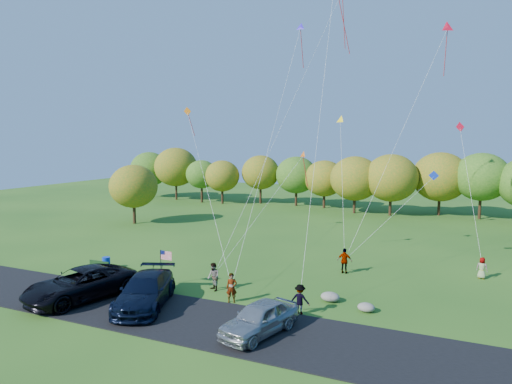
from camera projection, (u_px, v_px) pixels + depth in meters
ground at (231, 298)px, 28.49m from camera, size 140.00×140.00×0.00m
asphalt_lane at (197, 320)px, 24.86m from camera, size 44.00×6.00×0.06m
treeline at (353, 178)px, 60.96m from camera, size 74.83×27.54×8.51m
minivan_dark at (80, 284)px, 27.95m from camera, size 4.81×7.45×1.91m
minivan_navy at (145, 291)px, 26.77m from camera, size 4.72×6.85×1.84m
minivan_silver at (259, 318)px, 22.93m from camera, size 3.16×5.17×1.65m
flyer_a at (232, 288)px, 27.56m from camera, size 0.78×0.66×1.81m
flyer_b at (213, 277)px, 29.72m from camera, size 1.13×1.09×1.84m
flyer_c at (300, 299)px, 25.71m from camera, size 1.12×0.65×1.72m
flyer_d at (345, 261)px, 33.58m from camera, size 1.11×0.47×1.88m
flyer_e at (482, 268)px, 32.33m from camera, size 0.86×0.68×1.54m
park_bench at (100, 267)px, 33.52m from camera, size 1.79×0.45×0.99m
trash_barrel at (106, 263)px, 34.89m from camera, size 0.59×0.59×0.88m
flag_assembly at (164, 259)px, 30.51m from camera, size 0.92×0.59×2.47m
boulder_near at (330, 297)px, 27.77m from camera, size 1.16×0.91×0.58m
boulder_far at (366, 307)px, 26.12m from camera, size 0.99×0.83×0.52m
kites_aloft at (352, 42)px, 37.41m from camera, size 24.32×5.90×16.54m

